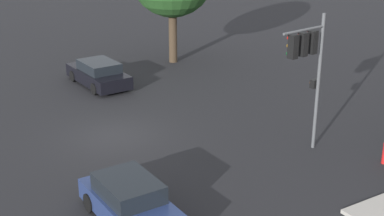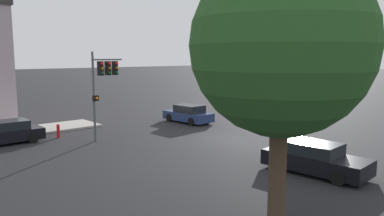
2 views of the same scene
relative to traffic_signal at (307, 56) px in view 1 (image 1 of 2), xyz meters
The scene contains 4 objects.
ground_plane 9.01m from the traffic_signal, 134.33° to the right, with size 300.00×300.00×0.00m, color black.
traffic_signal is the anchor object (origin of this frame).
crossing_car_0 8.89m from the traffic_signal, 82.13° to the right, with size 4.33×2.03×1.44m.
crossing_car_1 13.71m from the traffic_signal, 164.39° to the right, with size 4.80×2.25×1.42m.
Camera 1 is at (20.34, -8.44, 9.28)m, focal length 50.00 mm.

